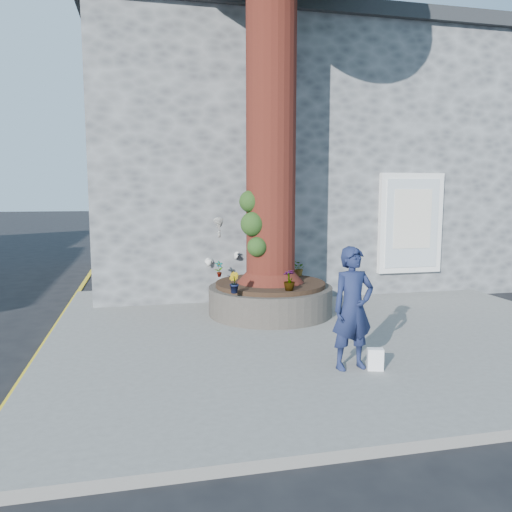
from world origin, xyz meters
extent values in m
plane|color=black|center=(0.00, 0.00, 0.00)|extent=(120.00, 120.00, 0.00)
cube|color=slate|center=(1.50, 1.00, 0.06)|extent=(9.00, 8.00, 0.12)
cube|color=yellow|center=(-3.05, 1.00, 0.00)|extent=(0.10, 30.00, 0.01)
cube|color=#4C4E51|center=(2.50, 7.20, 3.00)|extent=(10.00, 8.00, 6.00)
cube|color=black|center=(2.50, 7.20, 6.15)|extent=(10.30, 8.30, 0.30)
cube|color=white|center=(4.30, 3.14, 1.70)|extent=(1.50, 0.12, 2.20)
cube|color=silver|center=(4.30, 3.08, 1.70)|extent=(1.25, 0.04, 1.95)
cube|color=silver|center=(4.30, 3.06, 1.80)|extent=(0.90, 0.02, 1.30)
cylinder|color=black|center=(0.80, 2.00, 0.38)|extent=(2.30, 2.30, 0.52)
cylinder|color=black|center=(0.80, 2.00, 0.68)|extent=(2.04, 2.04, 0.08)
cylinder|color=#411510|center=(0.80, 2.00, 4.47)|extent=(0.90, 0.90, 7.50)
cone|color=#411510|center=(0.80, 2.00, 1.07)|extent=(1.24, 1.24, 0.70)
sphere|color=#1C3712|center=(0.42, 1.80, 1.82)|extent=(0.44, 0.44, 0.44)
sphere|color=#1C3712|center=(0.48, 1.70, 1.42)|extent=(0.36, 0.36, 0.36)
sphere|color=#1C3712|center=(0.40, 1.92, 2.22)|extent=(0.40, 0.40, 0.40)
imported|color=#171E40|center=(1.09, -1.08, 0.91)|extent=(0.62, 0.45, 1.58)
imported|color=silver|center=(0.05, 3.30, 1.02)|extent=(1.11, 1.06, 1.81)
cube|color=white|center=(1.36, -1.21, 0.26)|extent=(0.23, 0.17, 0.28)
imported|color=gray|center=(-0.05, 2.79, 0.88)|extent=(0.18, 0.13, 0.32)
imported|color=gray|center=(-0.05, 1.15, 0.89)|extent=(0.24, 0.24, 0.35)
imported|color=gray|center=(0.91, 1.15, 0.90)|extent=(0.23, 0.23, 0.36)
imported|color=gray|center=(1.53, 2.54, 0.87)|extent=(0.32, 0.34, 0.31)
camera|label=1|loc=(-1.49, -6.88, 2.39)|focal=35.00mm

